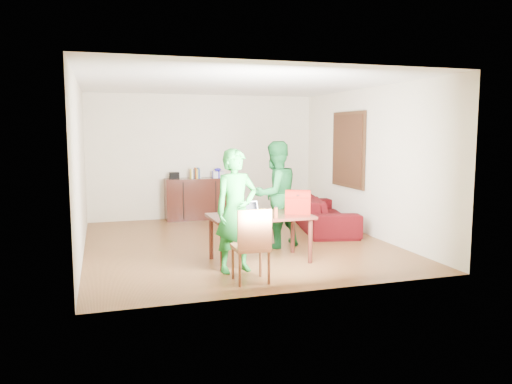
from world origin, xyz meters
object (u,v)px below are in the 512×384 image
object	(u,v)px
red_bag	(298,204)
laptop	(252,214)
person_far	(275,194)
sofa	(324,212)
person_near	(236,211)
table	(260,220)
chair	(251,260)
bottle	(276,212)

from	to	relation	value
red_bag	laptop	bearing A→B (deg)	-151.77
person_far	red_bag	xyz separation A→B (m)	(0.06, -0.84, -0.05)
laptop	sofa	world-z (taller)	laptop
person_near	table	bearing A→B (deg)	30.05
chair	sofa	xyz separation A→B (m)	(2.36, 2.87, 0.05)
sofa	person_near	bearing A→B (deg)	146.42
chair	laptop	bearing A→B (deg)	72.82
laptop	red_bag	distance (m)	0.74
person_far	laptop	world-z (taller)	person_far
bottle	red_bag	size ratio (longest dim) A/B	0.46
laptop	sofa	xyz separation A→B (m)	(2.08, 2.02, -0.41)
chair	bottle	distance (m)	0.98
chair	red_bag	world-z (taller)	red_bag
person_near	sofa	distance (m)	3.40
person_near	laptop	world-z (taller)	person_near
laptop	bottle	bearing A→B (deg)	-41.76
red_bag	sofa	bearing A→B (deg)	79.20
chair	red_bag	xyz separation A→B (m)	(1.01, 0.91, 0.55)
laptop	sofa	size ratio (longest dim) A/B	0.14
laptop	bottle	world-z (taller)	laptop
table	laptop	size ratio (longest dim) A/B	4.85
table	person_near	distance (m)	0.68
sofa	red_bag	bearing A→B (deg)	157.66
laptop	red_bag	world-z (taller)	red_bag
person_near	sofa	bearing A→B (deg)	32.93
red_bag	bottle	bearing A→B (deg)	-124.61
laptop	bottle	xyz separation A→B (m)	(0.29, -0.22, 0.04)
laptop	person_near	bearing A→B (deg)	-139.47
laptop	sofa	distance (m)	2.93
chair	sofa	distance (m)	3.71
chair	person_near	bearing A→B (deg)	96.13
table	person_near	size ratio (longest dim) A/B	0.89
person_far	person_near	bearing A→B (deg)	31.52
bottle	laptop	bearing A→B (deg)	142.94
chair	person_far	xyz separation A→B (m)	(0.95, 1.75, 0.60)
laptop	bottle	size ratio (longest dim) A/B	1.81
red_bag	sofa	xyz separation A→B (m)	(1.35, 1.96, -0.50)
table	person_far	size ratio (longest dim) A/B	0.85
laptop	person_far	bearing A→B (deg)	48.43
sofa	person_far	bearing A→B (deg)	140.62
table	laptop	bearing A→B (deg)	-149.69
person_far	bottle	bearing A→B (deg)	51.65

